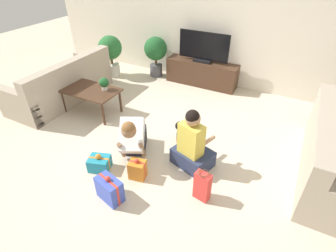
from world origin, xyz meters
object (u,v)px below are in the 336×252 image
object	(u,v)px
gift_box_a	(100,163)
gift_box_c	(110,189)
sofa_left	(63,85)
tv_console	(202,73)
person_kneeling	(133,137)
gift_box_b	(137,169)
coffee_table	(90,92)
tv	(203,49)
potted_plant_corner_left	(111,52)
person_sitting	(192,146)
gift_bag_a	(202,186)
potted_plant_back_left	(156,52)
dog	(181,134)
tabletop_plant	(104,83)

from	to	relation	value
gift_box_a	gift_box_c	world-z (taller)	gift_box_c
sofa_left	tv_console	size ratio (longest dim) A/B	1.34
gift_box_a	sofa_left	bearing A→B (deg)	146.87
person_kneeling	gift_box_b	xyz separation A→B (m)	(0.28, -0.35, -0.20)
coffee_table	tv	bearing A→B (deg)	56.65
tv_console	potted_plant_corner_left	bearing A→B (deg)	-165.66
tv_console	person_sitting	world-z (taller)	person_sitting
person_kneeling	gift_bag_a	distance (m)	1.21
tv_console	sofa_left	bearing A→B (deg)	-138.85
potted_plant_back_left	tv	bearing A→B (deg)	2.55
coffee_table	tv	world-z (taller)	tv
potted_plant_corner_left	tv	bearing A→B (deg)	14.34
potted_plant_corner_left	person_sitting	bearing A→B (deg)	-34.56
tv_console	gift_bag_a	bearing A→B (deg)	-68.21
tv	dog	world-z (taller)	tv
tv_console	tabletop_plant	world-z (taller)	tabletop_plant
gift_bag_a	sofa_left	bearing A→B (deg)	162.09
tv	potted_plant_corner_left	size ratio (longest dim) A/B	1.16
person_sitting	gift_box_a	distance (m)	1.30
gift_box_b	potted_plant_back_left	bearing A→B (deg)	115.48
gift_box_a	gift_box_b	distance (m)	0.57
person_kneeling	dog	xyz separation A→B (m)	(0.49, 0.55, -0.14)
tv	gift_bag_a	distance (m)	3.29
potted_plant_back_left	gift_box_a	size ratio (longest dim) A/B	2.67
person_sitting	tabletop_plant	bearing A→B (deg)	0.89
gift_box_a	tabletop_plant	world-z (taller)	tabletop_plant
coffee_table	gift_box_a	bearing A→B (deg)	-45.88
tv	person_kneeling	world-z (taller)	tv
person_sitting	gift_box_a	world-z (taller)	person_sitting
sofa_left	tv	bearing A→B (deg)	131.15
sofa_left	person_sitting	xyz separation A→B (m)	(3.04, -0.61, 0.04)
coffee_table	person_kneeling	xyz separation A→B (m)	(1.37, -0.68, -0.08)
tv	gift_box_c	size ratio (longest dim) A/B	2.91
sofa_left	gift_box_c	bearing A→B (deg)	56.03
potted_plant_corner_left	person_sitting	xyz separation A→B (m)	(2.89, -1.99, -0.24)
person_sitting	gift_box_c	xyz separation A→B (m)	(-0.64, -1.01, -0.18)
sofa_left	tabletop_plant	bearing A→B (deg)	89.40
tv_console	gift_box_c	size ratio (longest dim) A/B	4.16
potted_plant_back_left	gift_box_c	size ratio (longest dim) A/B	2.45
person_sitting	gift_bag_a	distance (m)	0.61
gift_box_a	person_sitting	bearing A→B (deg)	31.23
dog	gift_box_a	xyz separation A→B (m)	(-0.77, -1.02, -0.10)
person_sitting	dog	bearing A→B (deg)	-29.25
coffee_table	tv_console	world-z (taller)	tv_console
gift_box_b	dog	bearing A→B (deg)	76.82
sofa_left	person_kneeling	distance (m)	2.36
sofa_left	potted_plant_back_left	bearing A→B (deg)	150.30
potted_plant_corner_left	dog	world-z (taller)	potted_plant_corner_left
tv	tabletop_plant	xyz separation A→B (m)	(-1.09, -1.92, -0.21)
gift_box_b	coffee_table	bearing A→B (deg)	148.21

